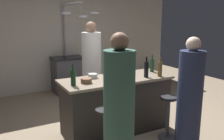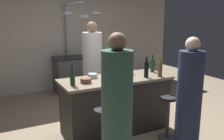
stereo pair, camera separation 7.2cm
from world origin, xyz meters
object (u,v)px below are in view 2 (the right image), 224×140
Objects in this scene: bar_stool_left at (104,131)px; pepper_mill at (126,71)px; wine_bottle_red at (72,77)px; wine_glass_near_right_guest at (132,68)px; mixing_bowl_blue at (111,75)px; mixing_bowl_steel at (93,76)px; wine_bottle_dark at (146,69)px; wine_bottle_amber at (160,69)px; mixing_bowl_wooden at (86,80)px; wine_glass_near_left_guest at (116,72)px; stove_range at (70,74)px; chef at (93,70)px; guest_right at (189,100)px; wine_bottle_green at (152,65)px; guest_left at (117,112)px; bar_stool_right at (168,116)px.

pepper_mill is (0.67, 0.59, 0.63)m from bar_stool_left.
wine_bottle_red is 1.14m from wine_glass_near_right_guest.
mixing_bowl_steel reaches higher than mixing_bowl_blue.
wine_bottle_dark reaches higher than bar_stool_left.
wine_bottle_amber reaches higher than wine_glass_near_right_guest.
mixing_bowl_blue is (-0.40, 0.01, -0.08)m from wine_glass_near_right_guest.
wine_bottle_dark is 1.08× the size of wine_bottle_red.
wine_glass_near_right_guest is at bearing -1.38° from mixing_bowl_blue.
wine_glass_near_right_guest is 0.92m from mixing_bowl_wooden.
stove_range is at bearing 89.43° from wine_glass_near_left_guest.
mixing_bowl_steel is at bearing 155.03° from wine_bottle_dark.
wine_glass_near_right_guest is at bearing 35.05° from pepper_mill.
mixing_bowl_wooden is at bearing -160.86° from mixing_bowl_blue.
chef is at bearing 117.41° from wine_bottle_amber.
mixing_bowl_steel is (-0.31, 0.22, -0.07)m from wine_glass_near_left_guest.
mixing_bowl_blue is (-0.62, 1.12, 0.19)m from guest_right.
wine_bottle_green reaches higher than stove_range.
mixing_bowl_blue is (-0.71, 0.37, -0.10)m from wine_bottle_amber.
mixing_bowl_blue is at bearing 178.62° from wine_glass_near_right_guest.
guest_left reaches higher than guest_right.
guest_left is at bearing -105.25° from chef.
guest_left is (-1.10, -0.39, 0.41)m from bar_stool_right.
wine_glass_near_left_guest is at bearing -159.00° from wine_glass_near_right_guest.
chef reaches higher than mixing_bowl_blue.
mixing_bowl_blue is (0.50, 1.13, 0.15)m from guest_left.
guest_left reaches higher than wine_glass_near_right_guest.
wine_bottle_red is at bearing -146.51° from mixing_bowl_steel.
wine_bottle_dark is at bearing 24.25° from bar_stool_left.
guest_left is 5.07× the size of wine_bottle_dark.
wine_bottle_dark is at bearing -7.59° from mixing_bowl_wooden.
chef is at bearing 67.29° from mixing_bowl_steel.
wine_bottle_dark reaches higher than wine_bottle_green.
bar_stool_left is 4.59× the size of mixing_bowl_steel.
wine_glass_near_left_guest reaches higher than bar_stool_right.
bar_stool_right is 0.98m from wine_glass_near_right_guest.
chef is 2.61× the size of bar_stool_left.
wine_glass_near_right_guest is at bearing -81.17° from stove_range.
guest_left is at bearing -160.40° from bar_stool_right.
guest_left is at bearing -113.78° from mixing_bowl_blue.
stove_range is 4.24× the size of pepper_mill.
guest_right reaches higher than stove_range.
wine_bottle_red reaches higher than mixing_bowl_steel.
wine_glass_near_left_guest is at bearing 122.08° from guest_right.
wine_glass_near_left_guest is (-0.02, -2.49, 0.56)m from stove_range.
wine_bottle_red is at bearing -175.77° from pepper_mill.
wine_glass_near_left_guest reaches higher than bar_stool_left.
wine_bottle_amber is 2.17× the size of mixing_bowl_steel.
chef reaches higher than wine_glass_near_right_guest.
wine_bottle_dark is (0.45, -2.64, 0.58)m from stove_range.
bar_stool_right is 0.79m from wine_bottle_dark.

